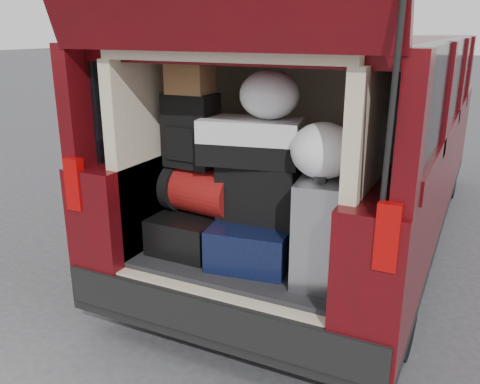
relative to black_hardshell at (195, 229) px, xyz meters
The scene contains 13 objects.
ground 0.78m from the black_hardshell, 22.36° to the right, with size 80.00×80.00×0.00m, color #363639.
minivan 1.76m from the black_hardshell, 77.43° to the left, with size 1.90×5.35×2.77m.
load_floor 0.55m from the black_hardshell, 17.47° to the left, with size 1.24×1.05×0.55m, color black.
black_hardshell is the anchor object (origin of this frame).
navy_hardshell 0.42m from the black_hardshell, ahead, with size 0.45×0.55×0.24m, color black.
silver_roller 0.86m from the black_hardshell, ahead, with size 0.24×0.38×0.57m, color white.
red_duffel 0.26m from the black_hardshell, 17.49° to the left, with size 0.44×0.29×0.29m, color maroon.
black_soft_case 0.52m from the black_hardshell, ahead, with size 0.46×0.28×0.33m, color black.
backpack 0.62m from the black_hardshell, 143.75° to the left, with size 0.31×0.19×0.44m, color black.
twotone_duffel 0.70m from the black_hardshell, ahead, with size 0.56×0.29×0.25m, color silver.
grocery_sack_lower 0.94m from the black_hardshell, 94.80° to the right, with size 0.23×0.19×0.21m, color brown.
plastic_bag_center 0.97m from the black_hardshell, ahead, with size 0.33×0.31×0.27m, color white.
plastic_bag_right 1.02m from the black_hardshell, ahead, with size 0.33×0.31×0.29m, color white.
Camera 1 is at (1.17, -2.37, 1.85)m, focal length 38.00 mm.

